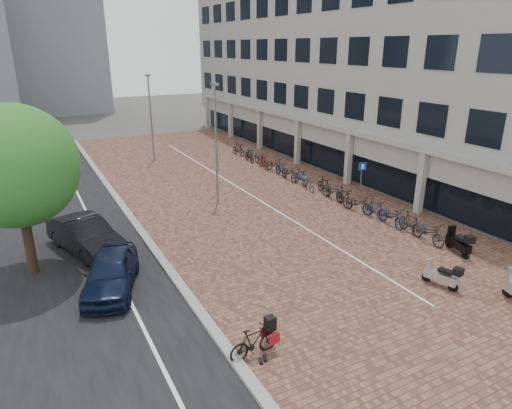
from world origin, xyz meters
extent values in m
plane|color=#474442|center=(0.00, 0.00, 0.00)|extent=(140.00, 140.00, 0.00)
cube|color=brown|center=(2.00, 12.00, 0.01)|extent=(14.50, 42.00, 0.04)
cube|color=black|center=(-9.00, 12.00, 0.01)|extent=(8.00, 50.00, 0.03)
cube|color=gray|center=(-5.10, 12.00, 0.07)|extent=(0.35, 42.00, 0.14)
cube|color=white|center=(-7.00, 12.00, 0.02)|extent=(0.12, 44.00, 0.00)
cube|color=white|center=(2.20, 12.00, 0.04)|extent=(0.10, 30.00, 0.00)
cube|color=#9B9B96|center=(13.00, 16.00, 8.50)|extent=(8.00, 40.00, 13.00)
cube|color=black|center=(9.60, 16.00, 1.70)|extent=(0.15, 38.00, 3.20)
cube|color=#9B9B96|center=(9.40, 16.00, 3.45)|extent=(1.60, 38.00, 0.30)
cube|color=#9B9B96|center=(8.80, 4.00, 1.70)|extent=(0.35, 0.35, 3.40)
cube|color=#9B9B96|center=(8.80, 10.00, 1.70)|extent=(0.35, 0.35, 3.40)
cube|color=#9B9B96|center=(8.80, 16.00, 1.70)|extent=(0.35, 0.35, 3.40)
cube|color=#9B9B96|center=(8.80, 22.00, 1.70)|extent=(0.35, 0.35, 3.40)
cube|color=#9B9B96|center=(8.80, 28.00, 1.70)|extent=(0.35, 0.35, 3.40)
cube|color=#9B9B96|center=(8.80, 34.00, 1.70)|extent=(0.35, 0.35, 3.40)
cube|color=gray|center=(-4.00, 55.00, 13.00)|extent=(12.00, 10.00, 26.00)
imported|color=black|center=(-7.37, 3.41, 0.71)|extent=(2.99, 4.48, 1.42)
imported|color=black|center=(-7.69, 7.25, 0.76)|extent=(2.97, 4.85, 1.51)
imported|color=black|center=(-4.50, -2.41, 0.48)|extent=(1.63, 0.57, 0.97)
cube|color=black|center=(-4.50, -2.41, 0.92)|extent=(0.31, 0.29, 0.43)
cube|color=maroon|center=(-4.72, -2.41, 0.53)|extent=(0.34, 0.12, 0.34)
cube|color=maroon|center=(-4.28, -2.41, 0.53)|extent=(0.34, 0.12, 0.34)
cylinder|color=slate|center=(7.50, 7.20, 1.03)|extent=(0.07, 0.07, 2.05)
cube|color=#0D30A9|center=(7.50, 7.17, 2.00)|extent=(0.46, 0.17, 0.47)
cylinder|color=gray|center=(-0.07, 10.58, 3.30)|extent=(0.12, 0.12, 6.59)
cylinder|color=slate|center=(-0.59, 21.94, 3.23)|extent=(0.12, 0.12, 6.45)
cylinder|color=#382619|center=(-9.88, 6.19, 1.46)|extent=(0.37, 0.37, 2.91)
sphere|color=#286522|center=(-9.88, 6.19, 4.37)|extent=(4.57, 4.57, 4.57)
sphere|color=#286522|center=(-9.36, 6.81, 3.74)|extent=(2.91, 2.91, 2.91)
imported|color=black|center=(6.23, 1.00, 0.52)|extent=(0.78, 2.00, 1.04)
imported|color=black|center=(6.34, 2.15, 0.53)|extent=(0.73, 1.80, 1.05)
imported|color=#131D35|center=(6.21, 3.30, 0.52)|extent=(0.91, 2.04, 1.04)
imported|color=#161D3E|center=(6.14, 4.45, 0.53)|extent=(0.54, 1.76, 1.05)
imported|color=black|center=(5.99, 5.60, 0.52)|extent=(1.13, 2.08, 1.04)
imported|color=black|center=(5.96, 6.75, 0.53)|extent=(0.73, 1.80, 1.05)
imported|color=black|center=(6.09, 7.90, 0.52)|extent=(0.73, 1.99, 1.04)
imported|color=black|center=(6.30, 9.05, 0.53)|extent=(0.76, 1.80, 1.05)
imported|color=#4C4B45|center=(5.88, 10.20, 0.52)|extent=(1.06, 2.07, 1.04)
imported|color=#141D38|center=(6.09, 11.35, 0.53)|extent=(0.52, 1.75, 1.05)
imported|color=black|center=(5.93, 12.50, 0.52)|extent=(0.81, 2.01, 1.04)
imported|color=#121932|center=(5.98, 13.65, 0.53)|extent=(0.78, 1.80, 1.05)
imported|color=black|center=(6.07, 14.80, 0.52)|extent=(0.71, 1.98, 1.04)
imported|color=#481813|center=(5.87, 15.95, 0.53)|extent=(0.60, 1.77, 1.05)
imported|color=black|center=(6.21, 17.10, 0.52)|extent=(0.84, 2.02, 1.04)
imported|color=black|center=(5.89, 18.25, 0.53)|extent=(0.64, 1.78, 1.05)
imported|color=#66625D|center=(6.32, 19.40, 0.52)|extent=(0.98, 2.05, 1.04)
imported|color=black|center=(6.03, 20.55, 0.53)|extent=(0.67, 1.79, 1.05)
camera|label=1|loc=(-9.50, -12.02, 8.53)|focal=31.53mm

